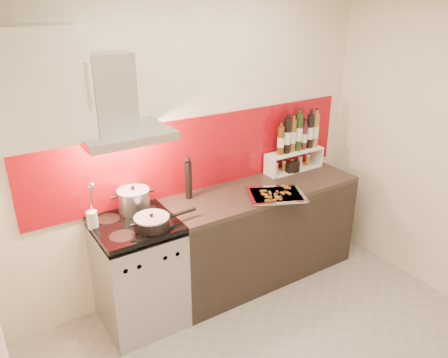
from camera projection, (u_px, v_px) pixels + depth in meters
back_wall at (195, 145)px, 3.68m from camera, size 3.40×0.02×2.60m
backsplash at (201, 153)px, 3.73m from camera, size 3.00×0.02×0.64m
range_stove at (139, 274)px, 3.43m from camera, size 0.60×0.60×0.91m
counter at (261, 232)px, 4.03m from camera, size 1.80×0.60×0.90m
range_hood at (117, 108)px, 3.03m from camera, size 0.62×0.50×0.61m
upper_cabinet at (28, 87)px, 2.67m from camera, size 0.70×0.35×0.72m
stock_pot at (134, 200)px, 3.38m from camera, size 0.25×0.25×0.22m
saute_pan at (153, 222)px, 3.16m from camera, size 0.50×0.26×0.12m
utensil_jar at (92, 214)px, 3.14m from camera, size 0.08×0.12×0.38m
pepper_mill at (188, 179)px, 3.59m from camera, size 0.06×0.06×0.36m
step_shelf at (297, 143)px, 4.15m from camera, size 0.61×0.17×0.56m
caddy_box at (293, 167)px, 4.14m from camera, size 0.13×0.06×0.11m
baking_tray at (276, 195)px, 3.68m from camera, size 0.57×0.52×0.03m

